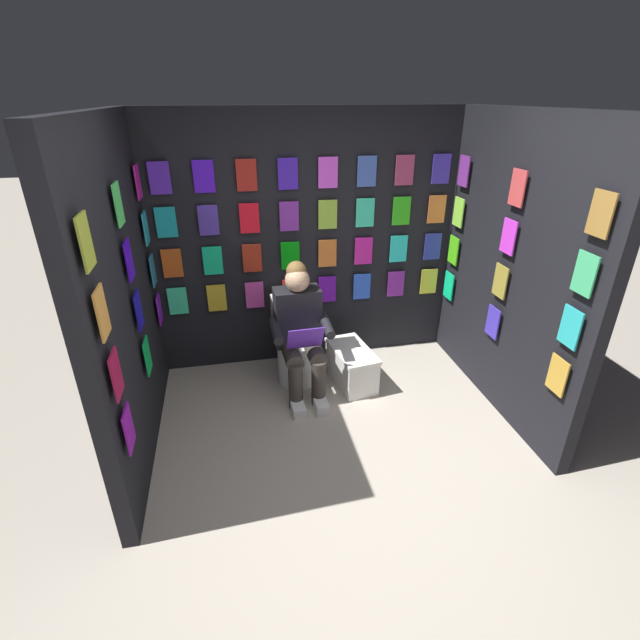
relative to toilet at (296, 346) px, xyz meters
name	(u,v)px	position (x,y,z in m)	size (l,w,h in m)	color
ground_plane	(365,508)	(-0.19, 1.66, -0.33)	(30.00, 30.00, 0.00)	#B2A899
display_wall_back	(307,243)	(-0.19, -0.41, 0.86)	(2.92, 0.14, 2.37)	black
display_wall_left	(512,271)	(-1.65, 0.65, 0.86)	(0.14, 2.02, 2.37)	black
display_wall_right	(124,300)	(1.27, 0.65, 0.86)	(0.14, 2.02, 2.37)	black
toilet	(296,346)	(0.00, 0.00, 0.00)	(0.41, 0.56, 0.77)	white
person_reading	(300,331)	(-0.01, 0.23, 0.27)	(0.53, 0.69, 1.19)	black
comic_longbox_near	(352,366)	(-0.48, 0.22, -0.15)	(0.40, 0.63, 0.36)	white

